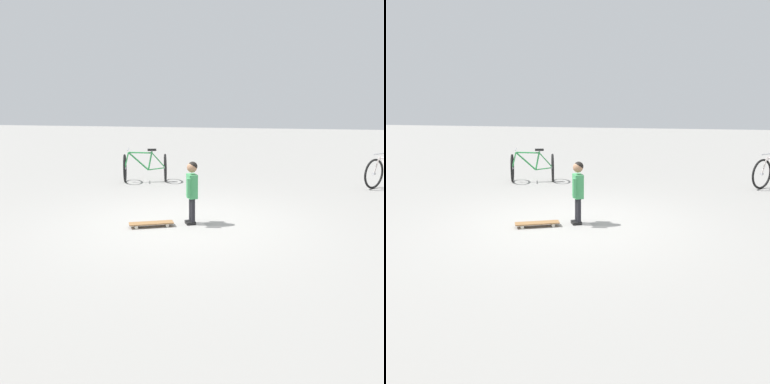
# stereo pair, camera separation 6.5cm
# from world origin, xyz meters

# --- Properties ---
(ground_plane) EXTENTS (50.00, 50.00, 0.00)m
(ground_plane) POSITION_xyz_m (0.00, 0.00, 0.00)
(ground_plane) COLOR gray
(child_person) EXTENTS (0.25, 0.41, 1.06)m
(child_person) POSITION_xyz_m (-0.16, -0.02, 0.66)
(child_person) COLOR black
(child_person) RESTS_ON ground
(skateboard) EXTENTS (0.74, 0.46, 0.07)m
(skateboard) POSITION_xyz_m (0.46, 0.29, 0.06)
(skateboard) COLOR olive
(skateboard) RESTS_ON ground
(bicycle_near) EXTENTS (1.23, 0.99, 0.85)m
(bicycle_near) POSITION_xyz_m (1.75, -3.54, 0.38)
(bicycle_near) COLOR black
(bicycle_near) RESTS_ON ground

